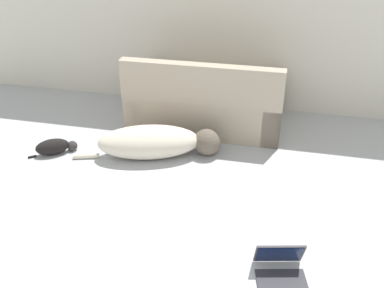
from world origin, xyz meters
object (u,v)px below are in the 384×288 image
at_px(dog, 157,142).
at_px(cat, 55,147).
at_px(laptop_open, 280,265).
at_px(couch, 206,103).

relative_size(dog, cat, 3.32).
distance_m(dog, laptop_open, 1.94).
relative_size(dog, laptop_open, 3.65).
bearing_deg(laptop_open, dog, 121.02).
distance_m(cat, laptop_open, 2.71).
bearing_deg(couch, dog, 65.86).
distance_m(dog, cat, 1.10).
bearing_deg(couch, laptop_open, 113.68).
relative_size(couch, cat, 3.82).
relative_size(couch, laptop_open, 4.20).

